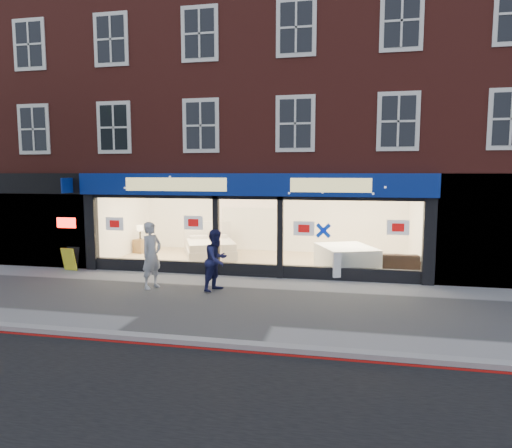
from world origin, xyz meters
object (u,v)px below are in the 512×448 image
(mattress_stack, at_px, (346,258))
(pedestrian_blue, at_px, (216,260))
(display_bed, at_px, (210,248))
(a_board, at_px, (71,259))
(pedestrian_grey, at_px, (152,255))
(sofa, at_px, (393,262))

(mattress_stack, relative_size, pedestrian_blue, 1.42)
(pedestrian_blue, bearing_deg, display_bed, 40.57)
(a_board, distance_m, pedestrian_blue, 5.89)
(a_board, xyz_separation_m, pedestrian_grey, (3.74, -1.68, 0.56))
(sofa, distance_m, pedestrian_grey, 7.74)
(pedestrian_blue, bearing_deg, mattress_stack, -28.71)
(sofa, relative_size, pedestrian_grey, 1.09)
(display_bed, xyz_separation_m, pedestrian_blue, (1.58, -4.46, 0.42))
(display_bed, bearing_deg, pedestrian_blue, -93.84)
(mattress_stack, relative_size, sofa, 1.18)
(mattress_stack, relative_size, pedestrian_grey, 1.29)
(pedestrian_blue, bearing_deg, a_board, 95.48)
(sofa, bearing_deg, display_bed, -9.82)
(pedestrian_blue, bearing_deg, pedestrian_grey, 114.10)
(display_bed, height_order, mattress_stack, display_bed)
(a_board, relative_size, pedestrian_grey, 0.41)
(display_bed, xyz_separation_m, mattress_stack, (5.15, -1.44, 0.05))
(mattress_stack, distance_m, sofa, 1.51)
(pedestrian_grey, bearing_deg, display_bed, 17.28)
(display_bed, height_order, pedestrian_blue, pedestrian_blue)
(sofa, bearing_deg, a_board, 9.59)
(mattress_stack, distance_m, pedestrian_blue, 4.69)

